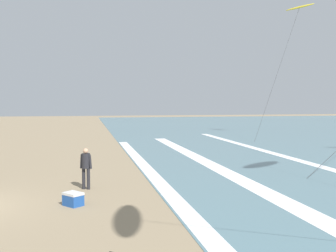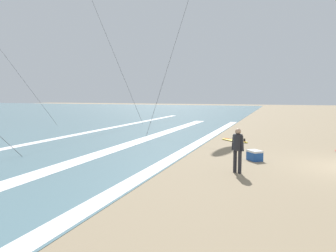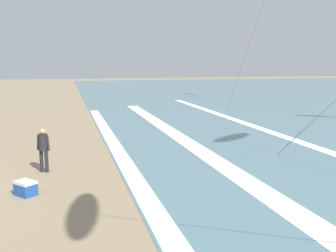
% 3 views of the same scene
% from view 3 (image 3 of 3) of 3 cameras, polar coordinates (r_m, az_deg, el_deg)
% --- Properties ---
extents(wave_foam_shoreline, '(38.84, 0.64, 0.01)m').
position_cam_3_polar(wave_foam_shoreline, '(13.12, -4.72, -8.03)').
color(wave_foam_shoreline, white).
rests_on(wave_foam_shoreline, ocean_surface).
extents(wave_foam_mid_break, '(41.53, 0.93, 0.01)m').
position_cam_3_polar(wave_foam_mid_break, '(15.15, 7.91, -5.68)').
color(wave_foam_mid_break, white).
rests_on(wave_foam_mid_break, ocean_surface).
extents(surfer_left_near, '(0.32, 0.49, 1.60)m').
position_cam_3_polar(surfer_left_near, '(14.58, -17.87, -2.84)').
color(surfer_left_near, '#232328').
rests_on(surfer_left_near, ground).
extents(cooler_box, '(0.76, 0.74, 0.44)m').
position_cam_3_polar(cooler_box, '(12.45, -20.22, -8.57)').
color(cooler_box, '#1E4C9E').
rests_on(cooler_box, ground).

